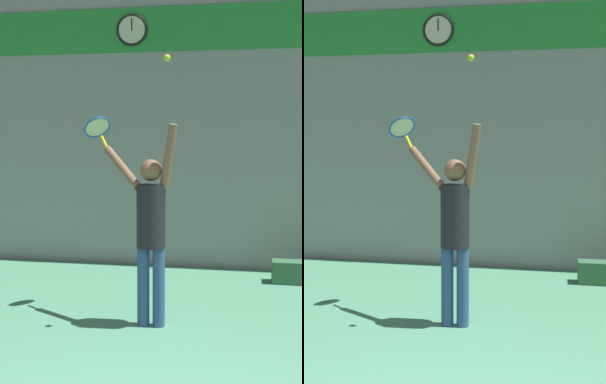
# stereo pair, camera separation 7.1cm
# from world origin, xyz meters

# --- Properties ---
(back_wall) EXTENTS (18.00, 0.10, 5.00)m
(back_wall) POSITION_xyz_m (0.00, 5.39, 2.50)
(back_wall) COLOR gray
(back_wall) RESTS_ON ground_plane
(sponsor_banner) EXTENTS (6.95, 0.02, 0.65)m
(sponsor_banner) POSITION_xyz_m (0.00, 5.33, 3.58)
(sponsor_banner) COLOR #288C38
(scoreboard_clock) EXTENTS (0.48, 0.04, 0.48)m
(scoreboard_clock) POSITION_xyz_m (-1.25, 5.31, 3.58)
(scoreboard_clock) COLOR beige
(tennis_player) EXTENTS (0.91, 0.54, 2.14)m
(tennis_player) POSITION_xyz_m (-0.49, 2.73, 1.09)
(tennis_player) COLOR #2D4C7F
(tennis_player) RESTS_ON ground_plane
(tennis_racket) EXTENTS (0.40, 0.40, 0.38)m
(tennis_racket) POSITION_xyz_m (-1.20, 3.24, 2.09)
(tennis_racket) COLOR yellow
(tennis_ball) EXTENTS (0.07, 0.07, 0.07)m
(tennis_ball) POSITION_xyz_m (-0.29, 2.59, 2.77)
(tennis_ball) COLOR #CCDB2D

